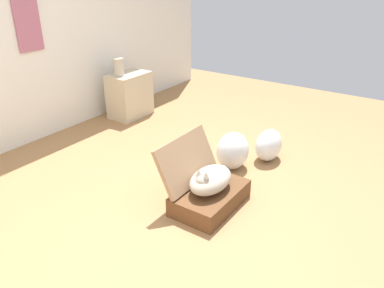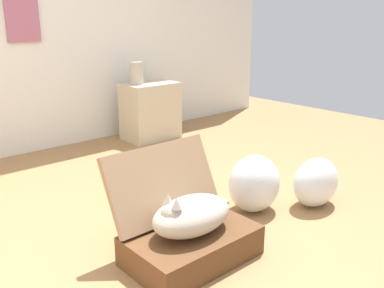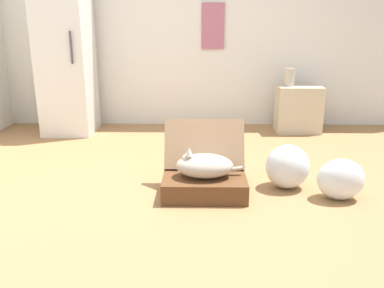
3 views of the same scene
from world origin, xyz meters
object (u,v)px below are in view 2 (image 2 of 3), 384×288
plastic_bag_white (254,184)px  side_table (150,111)px  suitcase_base (192,245)px  plastic_bag_clear (316,182)px  cat (190,215)px  vase_tall (136,73)px

plastic_bag_white → side_table: bearing=74.4°
suitcase_base → side_table: size_ratio=1.15×
plastic_bag_white → side_table: size_ratio=0.65×
suitcase_base → plastic_bag_clear: (1.03, -0.05, 0.08)m
plastic_bag_white → plastic_bag_clear: 0.42m
plastic_bag_white → plastic_bag_clear: plastic_bag_white is taller
suitcase_base → cat: (-0.01, 0.00, 0.17)m
cat → plastic_bag_white: (0.68, 0.17, -0.07)m
suitcase_base → cat: cat is taller
cat → plastic_bag_clear: 1.04m
plastic_bag_clear → vase_tall: bearing=89.7°
vase_tall → cat: bearing=-117.8°
cat → side_table: 2.29m
side_table → suitcase_base: bearing=-120.9°
cat → vase_tall: 2.28m
cat → side_table: size_ratio=0.92×
cat → plastic_bag_clear: size_ratio=1.46×
plastic_bag_white → plastic_bag_clear: (0.36, -0.21, -0.02)m
suitcase_base → cat: size_ratio=1.24×
plastic_bag_white → plastic_bag_clear: size_ratio=1.02×
cat → plastic_bag_clear: cat is taller
plastic_bag_clear → side_table: side_table is taller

